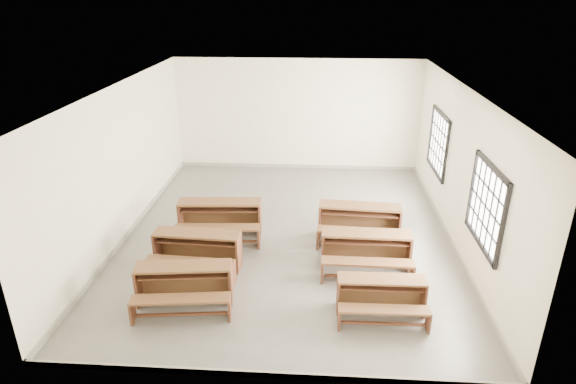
# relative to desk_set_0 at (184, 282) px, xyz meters

# --- Properties ---
(room) EXTENTS (8.50, 8.50, 3.20)m
(room) POSITION_rel_desk_set_0_xyz_m (1.67, 2.63, 1.72)
(room) COLOR slate
(room) RESTS_ON ground
(desk_set_0) EXTENTS (1.68, 1.01, 0.72)m
(desk_set_0) POSITION_rel_desk_set_0_xyz_m (0.00, 0.00, 0.00)
(desk_set_0) COLOR brown
(desk_set_0) RESTS_ON ground
(desk_set_1) EXTENTS (1.69, 0.94, 0.74)m
(desk_set_1) POSITION_rel_desk_set_0_xyz_m (-0.05, 1.13, 0.01)
(desk_set_1) COLOR brown
(desk_set_1) RESTS_ON ground
(desk_set_2) EXTENTS (1.82, 1.02, 0.79)m
(desk_set_2) POSITION_rel_desk_set_0_xyz_m (0.12, 2.47, 0.04)
(desk_set_2) COLOR brown
(desk_set_2) RESTS_ON ground
(desk_set_3) EXTENTS (1.44, 0.76, 0.64)m
(desk_set_3) POSITION_rel_desk_set_0_xyz_m (3.28, -0.05, -0.04)
(desk_set_3) COLOR brown
(desk_set_3) RESTS_ON ground
(desk_set_4) EXTENTS (1.69, 0.89, 0.75)m
(desk_set_4) POSITION_rel_desk_set_0_xyz_m (3.14, 1.31, 0.02)
(desk_set_4) COLOR brown
(desk_set_4) RESTS_ON ground
(desk_set_5) EXTENTS (1.78, 1.01, 0.77)m
(desk_set_5) POSITION_rel_desk_set_0_xyz_m (3.10, 2.50, 0.03)
(desk_set_5) COLOR brown
(desk_set_5) RESTS_ON ground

